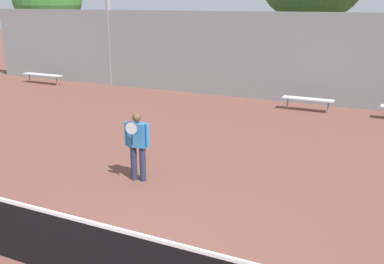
{
  "coord_description": "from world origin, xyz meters",
  "views": [
    {
      "loc": [
        3.68,
        -4.29,
        3.85
      ],
      "look_at": [
        -0.74,
        4.77,
        0.9
      ],
      "focal_mm": 42.0,
      "sensor_mm": 36.0,
      "label": 1
    }
  ],
  "objects": [
    {
      "name": "tennis_net",
      "position": [
        0.0,
        0.0,
        0.51
      ],
      "size": [
        12.15,
        0.09,
        1.01
      ],
      "color": "#195128",
      "rests_on": "ground_plane"
    },
    {
      "name": "tennis_player",
      "position": [
        -1.48,
        3.56,
        0.87
      ],
      "size": [
        0.58,
        0.44,
        1.55
      ],
      "rotation": [
        0.0,
        0.0,
        0.16
      ],
      "color": "#282D47",
      "rests_on": "ground_plane"
    },
    {
      "name": "bench_courtside_near",
      "position": [
        -12.16,
        11.82,
        0.43
      ],
      "size": [
        2.17,
        0.4,
        0.46
      ],
      "color": "silver",
      "rests_on": "ground_plane"
    },
    {
      "name": "back_fence",
      "position": [
        0.0,
        13.02,
        1.73
      ],
      "size": [
        31.75,
        0.06,
        3.46
      ],
      "color": "gray",
      "rests_on": "ground_plane"
    },
    {
      "name": "bench_adjacent_court",
      "position": [
        0.49,
        11.82,
        0.42
      ],
      "size": [
        1.83,
        0.4,
        0.46
      ],
      "color": "silver",
      "rests_on": "ground_plane"
    }
  ]
}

